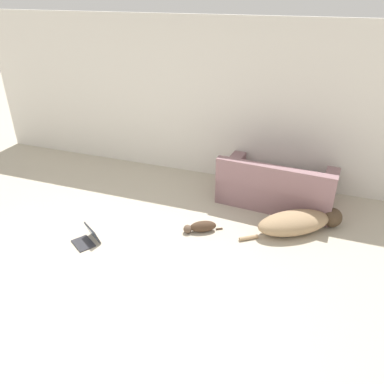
# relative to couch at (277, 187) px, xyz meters

# --- Properties ---
(ground_plane) EXTENTS (20.00, 20.00, 0.00)m
(ground_plane) POSITION_rel_couch_xyz_m (-1.57, -2.98, -0.25)
(ground_plane) COLOR #BCB29E
(wall_back) EXTENTS (7.99, 0.06, 2.59)m
(wall_back) POSITION_rel_couch_xyz_m (-1.57, 0.62, 1.05)
(wall_back) COLOR silver
(wall_back) RESTS_ON ground_plane
(couch) EXTENTS (1.76, 1.05, 0.75)m
(couch) POSITION_rel_couch_xyz_m (0.00, 0.00, 0.00)
(couch) COLOR gray
(couch) RESTS_ON ground_plane
(dog) EXTENTS (1.33, 1.01, 0.30)m
(dog) POSITION_rel_couch_xyz_m (0.42, -0.72, -0.10)
(dog) COLOR #A38460
(dog) RESTS_ON ground_plane
(cat) EXTENTS (0.51, 0.34, 0.16)m
(cat) POSITION_rel_couch_xyz_m (-0.83, -1.17, -0.17)
(cat) COLOR #473323
(cat) RESTS_ON ground_plane
(laptop_open) EXTENTS (0.42, 0.41, 0.22)m
(laptop_open) POSITION_rel_couch_xyz_m (-2.14, -1.90, -0.17)
(laptop_open) COLOR #2D2D33
(laptop_open) RESTS_ON ground_plane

